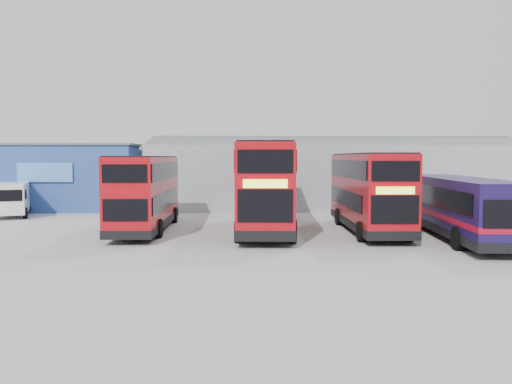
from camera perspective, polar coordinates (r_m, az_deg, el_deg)
name	(u,v)px	position (r m, az deg, el deg)	size (l,w,h in m)	color
ground_plane	(238,247)	(22.95, -2.09, -6.27)	(120.00, 120.00, 0.00)	#9A9A95
office_block	(65,176)	(42.99, -20.99, 1.72)	(12.30, 8.32, 5.12)	navy
maintenance_shed	(332,175)	(43.34, 8.67, 1.99)	(30.50, 12.00, 5.89)	#9399A0
double_decker_left	(146,194)	(28.28, -12.50, -0.20)	(2.55, 9.85, 4.16)	#AD0912
double_decker_centre	(266,188)	(27.58, 1.17, 0.52)	(3.46, 11.62, 4.85)	#AD0912
double_decker_right	(368,193)	(28.11, 12.71, -0.07)	(2.75, 10.24, 4.31)	#AD0912
single_decker_blue	(461,209)	(26.93, 22.42, -1.79)	(3.58, 11.44, 3.05)	#130E40
panel_van	(11,198)	(38.40, -26.20, -0.59)	(3.64, 5.66, 2.31)	white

